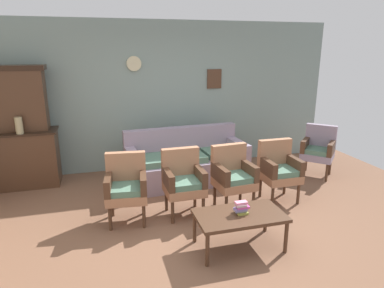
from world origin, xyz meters
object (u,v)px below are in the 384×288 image
floral_couch (186,163)px  armchair_near_cabinet (279,168)px  armchair_row_middle (126,185)px  book_stack_on_table (241,208)px  side_cabinet (23,159)px  armchair_by_doorway (233,174)px  vase_on_cabinet (19,125)px  coffee_table (240,217)px  armchair_near_couch_end (183,179)px  wingback_chair_by_fireplace (318,148)px

floral_couch → armchair_near_cabinet: same height
armchair_row_middle → book_stack_on_table: size_ratio=5.43×
side_cabinet → floral_couch: 2.69m
armchair_by_doorway → side_cabinet: bearing=151.1°
armchair_row_middle → vase_on_cabinet: bearing=135.1°
floral_couch → coffee_table: 2.10m
vase_on_cabinet → armchair_near_couch_end: 2.74m
armchair_row_middle → coffee_table: size_ratio=0.90×
armchair_by_doorway → armchair_near_cabinet: bearing=4.5°
armchair_by_doorway → book_stack_on_table: (-0.30, -0.98, -0.01)m
side_cabinet → armchair_row_middle: size_ratio=1.28×
armchair_near_cabinet → book_stack_on_table: armchair_near_cabinet is taller
side_cabinet → book_stack_on_table: side_cabinet is taller
floral_couch → coffee_table: floral_couch is taller
armchair_near_cabinet → wingback_chair_by_fireplace: (1.19, 0.72, 0.00)m
book_stack_on_table → armchair_near_cabinet: bearing=44.5°
armchair_near_cabinet → coffee_table: armchair_near_cabinet is taller
coffee_table → armchair_near_couch_end: bearing=112.5°
floral_couch → armchair_near_couch_end: bearing=-106.5°
vase_on_cabinet → coffee_table: vase_on_cabinet is taller
vase_on_cabinet → floral_couch: size_ratio=0.13×
armchair_row_middle → coffee_table: (1.17, -0.99, -0.12)m
armchair_row_middle → armchair_by_doorway: same height
vase_on_cabinet → armchair_near_cabinet: bearing=-21.0°
side_cabinet → vase_on_cabinet: 0.63m
wingback_chair_by_fireplace → coffee_table: 2.86m
vase_on_cabinet → book_stack_on_table: (2.66, -2.46, -0.57)m
wingback_chair_by_fireplace → book_stack_on_table: 2.85m
armchair_row_middle → armchair_near_couch_end: same height
armchair_row_middle → coffee_table: armchair_row_middle is taller
armchair_by_doorway → book_stack_on_table: size_ratio=5.43×
armchair_row_middle → armchair_by_doorway: (1.48, -0.01, 0.00)m
armchair_near_cabinet → armchair_row_middle: bearing=-178.8°
armchair_row_middle → armchair_by_doorway: size_ratio=1.00×
vase_on_cabinet → coffee_table: bearing=-42.9°
armchair_near_couch_end → wingback_chair_by_fireplace: bearing=16.2°
armchair_near_couch_end → armchair_near_cabinet: size_ratio=1.00×
vase_on_cabinet → wingback_chair_by_fireplace: size_ratio=0.29×
armchair_near_couch_end → vase_on_cabinet: bearing=146.6°
coffee_table → armchair_near_cabinet: bearing=44.2°
vase_on_cabinet → armchair_row_middle: size_ratio=0.29×
floral_couch → armchair_near_couch_end: size_ratio=2.28×
armchair_near_couch_end → book_stack_on_table: bearing=-66.6°
armchair_near_couch_end → armchair_by_doorway: size_ratio=1.00×
armchair_near_couch_end → wingback_chair_by_fireplace: 2.78m
coffee_table → armchair_by_doorway: bearing=72.2°
floral_couch → book_stack_on_table: floral_couch is taller
armchair_near_cabinet → book_stack_on_table: 1.48m
armchair_row_middle → armchair_by_doorway: 1.48m
armchair_row_middle → wingback_chair_by_fireplace: size_ratio=1.00×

